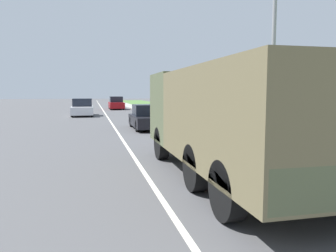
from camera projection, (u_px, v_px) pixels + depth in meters
name	position (u px, v px, depth m)	size (l,w,h in m)	color
ground_plane	(105.00, 113.00, 33.74)	(180.00, 180.00, 0.00)	#4C4C4F
lane_centre_stripe	(105.00, 113.00, 33.74)	(0.12, 120.00, 0.00)	silver
sidewalk_right	(148.00, 112.00, 34.75)	(1.80, 120.00, 0.12)	#9E9B93
grass_strip_right	(188.00, 112.00, 35.75)	(7.00, 120.00, 0.02)	#4C7538
military_truck	(229.00, 116.00, 7.86)	(2.49, 7.76, 2.69)	#545B3D
car_nearest_ahead	(147.00, 118.00, 19.03)	(1.72, 4.23, 1.41)	black
car_second_ahead	(82.00, 108.00, 29.89)	(1.91, 4.64, 1.58)	silver
car_third_ahead	(116.00, 104.00, 41.90)	(1.77, 4.79, 1.64)	maroon
pickup_truck	(272.00, 117.00, 15.80)	(2.04, 5.55, 1.91)	maroon
lamp_post	(268.00, 29.00, 10.98)	(1.69, 0.24, 6.88)	gray
utility_box	(326.00, 145.00, 10.79)	(0.55, 0.45, 0.70)	#3D7042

